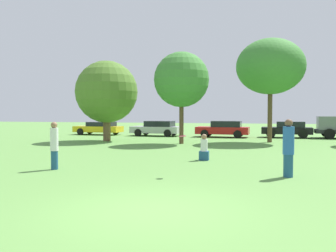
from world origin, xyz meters
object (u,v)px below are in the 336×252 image
object	(u,v)px
person_catcher	(288,148)
frisbee	(182,136)
person_thrower	(54,145)
tree_1	(181,80)
parked_car_black	(288,129)
parked_car_red	(224,129)
tree_0	(107,92)
parked_car_yellow	(99,128)
parked_car_silver	(157,128)
bystander_sitting	(204,149)
tree_2	(270,67)

from	to	relation	value
person_catcher	frisbee	world-z (taller)	person_catcher
person_thrower	tree_1	xyz separation A→B (m)	(2.29, 11.55, 3.31)
parked_car_black	parked_car_red	bearing A→B (deg)	10.83
tree_0	tree_1	size ratio (longest dim) A/B	0.95
parked_car_red	parked_car_black	xyz separation A→B (m)	(5.13, 0.68, -0.00)
parked_car_yellow	parked_car_red	distance (m)	11.49
tree_1	parked_car_silver	bearing A→B (deg)	117.28
tree_1	frisbee	bearing A→B (deg)	-78.01
person_thrower	tree_0	bearing A→B (deg)	102.10
parked_car_silver	frisbee	bearing A→B (deg)	111.43
bystander_sitting	tree_0	world-z (taller)	tree_0
tree_1	person_thrower	bearing A→B (deg)	-101.21
person_catcher	parked_car_black	bearing A→B (deg)	-97.53
person_thrower	tree_2	bearing A→B (deg)	57.37
person_thrower	parked_car_yellow	size ratio (longest dim) A/B	0.39
person_thrower	parked_car_red	xyz separation A→B (m)	(4.43, 18.45, -0.19)
tree_1	parked_car_yellow	world-z (taller)	tree_1
tree_1	parked_car_silver	distance (m)	8.74
person_thrower	frisbee	bearing A→B (deg)	-4.82
tree_2	parked_car_silver	world-z (taller)	tree_2
person_catcher	parked_car_yellow	world-z (taller)	person_catcher
tree_1	parked_car_black	xyz separation A→B (m)	(7.27, 7.59, -3.51)
frisbee	parked_car_silver	distance (m)	19.78
parked_car_black	parked_car_silver	bearing A→B (deg)	5.83
person_thrower	person_catcher	bearing A→B (deg)	-0.00
parked_car_black	tree_0	bearing A→B (deg)	31.05
tree_0	tree_2	world-z (taller)	tree_2
frisbee	tree_2	size ratio (longest dim) A/B	0.03
parked_car_silver	parked_car_red	size ratio (longest dim) A/B	1.00
person_thrower	parked_car_black	xyz separation A→B (m)	(9.56, 19.13, -0.20)
parked_car_yellow	parked_car_red	world-z (taller)	parked_car_red
parked_car_red	tree_1	bearing A→B (deg)	76.12
frisbee	parked_car_yellow	bearing A→B (deg)	121.74
tree_2	parked_car_yellow	distance (m)	16.45
tree_0	parked_car_silver	world-z (taller)	tree_0
bystander_sitting	parked_car_red	distance (m)	14.65
parked_car_yellow	parked_car_silver	bearing A→B (deg)	-179.85
bystander_sitting	tree_1	xyz separation A→B (m)	(-2.62, 7.73, 3.72)
tree_2	parked_car_black	xyz separation A→B (m)	(1.58, 5.03, -4.50)
frisbee	parked_car_silver	xyz separation A→B (m)	(-6.15, 18.79, -0.62)
tree_0	parked_car_silver	size ratio (longest dim) A/B	1.31
bystander_sitting	parked_car_black	bearing A→B (deg)	73.13
person_catcher	tree_0	xyz separation A→B (m)	(-11.47, 11.90, 2.57)
frisbee	tree_0	bearing A→B (deg)	123.07
parked_car_yellow	tree_0	bearing A→B (deg)	122.44
frisbee	tree_1	distance (m)	12.30
bystander_sitting	parked_car_silver	xyz separation A→B (m)	(-6.29, 14.83, 0.20)
frisbee	bystander_sitting	world-z (taller)	frisbee
parked_car_red	parked_car_silver	bearing A→B (deg)	1.37
tree_0	parked_car_silver	distance (m)	7.20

